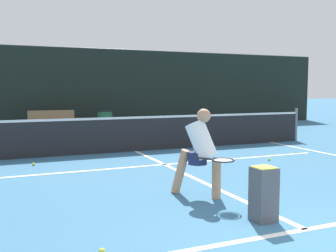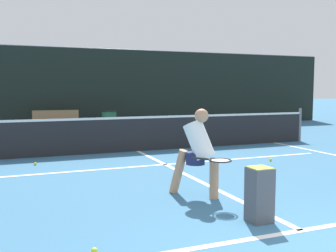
{
  "view_description": "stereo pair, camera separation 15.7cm",
  "coord_description": "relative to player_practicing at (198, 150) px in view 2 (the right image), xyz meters",
  "views": [
    {
      "loc": [
        -3.33,
        -2.44,
        1.7
      ],
      "look_at": [
        -0.25,
        4.79,
        0.95
      ],
      "focal_mm": 42.0,
      "sensor_mm": 36.0,
      "label": 1
    },
    {
      "loc": [
        -3.19,
        -2.5,
        1.7
      ],
      "look_at": [
        -0.25,
        4.79,
        0.95
      ],
      "focal_mm": 42.0,
      "sensor_mm": 36.0,
      "label": 2
    }
  ],
  "objects": [
    {
      "name": "court_baseline_near",
      "position": [
        0.48,
        -1.83,
        -0.75
      ],
      "size": [
        11.0,
        0.1,
        0.01
      ],
      "primitive_type": "cube",
      "color": "white",
      "rests_on": "ground"
    },
    {
      "name": "court_service_line",
      "position": [
        0.48,
        2.63,
        -0.75
      ],
      "size": [
        8.25,
        0.1,
        0.01
      ],
      "primitive_type": "cube",
      "color": "white",
      "rests_on": "ground"
    },
    {
      "name": "court_center_mark",
      "position": [
        0.48,
        1.43,
        -0.75
      ],
      "size": [
        0.1,
        6.51,
        0.01
      ],
      "primitive_type": "cube",
      "color": "white",
      "rests_on": "ground"
    },
    {
      "name": "net",
      "position": [
        0.48,
        4.68,
        -0.24
      ],
      "size": [
        11.09,
        0.09,
        1.07
      ],
      "color": "slate",
      "rests_on": "ground"
    },
    {
      "name": "fence_back",
      "position": [
        0.48,
        11.31,
        0.95
      ],
      "size": [
        24.0,
        0.06,
        3.42
      ],
      "color": "black",
      "rests_on": "ground"
    },
    {
      "name": "player_practicing",
      "position": [
        0.0,
        0.0,
        0.0
      ],
      "size": [
        0.73,
        1.19,
        1.4
      ],
      "rotation": [
        0.0,
        0.0,
        -0.89
      ],
      "color": "tan",
      "rests_on": "ground"
    },
    {
      "name": "tennis_ball_scattered_0",
      "position": [
        -1.95,
        -1.56,
        -0.72
      ],
      "size": [
        0.07,
        0.07,
        0.07
      ],
      "primitive_type": "sphere",
      "color": "#D1E033",
      "rests_on": "ground"
    },
    {
      "name": "tennis_ball_scattered_1",
      "position": [
        2.94,
        2.09,
        -0.72
      ],
      "size": [
        0.07,
        0.07,
        0.07
      ],
      "primitive_type": "sphere",
      "color": "#D1E033",
      "rests_on": "ground"
    },
    {
      "name": "tennis_ball_scattered_2",
      "position": [
        -2.24,
        3.66,
        -0.72
      ],
      "size": [
        0.07,
        0.07,
        0.07
      ],
      "primitive_type": "sphere",
      "color": "#D1E033",
      "rests_on": "ground"
    },
    {
      "name": "ball_hopper",
      "position": [
        0.2,
        -1.36,
        -0.38
      ],
      "size": [
        0.28,
        0.28,
        0.71
      ],
      "color": "#4C4C51",
      "rests_on": "ground"
    },
    {
      "name": "courtside_bench",
      "position": [
        -1.07,
        10.32,
        -0.27
      ],
      "size": [
        1.78,
        0.51,
        0.86
      ],
      "rotation": [
        0.0,
        0.0,
        -0.07
      ],
      "color": "olive",
      "rests_on": "ground"
    },
    {
      "name": "trash_bin",
      "position": [
        1.0,
        10.14,
        -0.33
      ],
      "size": [
        0.62,
        0.62,
        0.82
      ],
      "color": "#28603D",
      "rests_on": "ground"
    },
    {
      "name": "parked_car",
      "position": [
        0.41,
        14.53,
        -0.17
      ],
      "size": [
        1.8,
        4.09,
        1.38
      ],
      "color": "#B7B7BC",
      "rests_on": "ground"
    },
    {
      "name": "building_far",
      "position": [
        0.48,
        26.31,
        1.67
      ],
      "size": [
        36.0,
        2.4,
        4.84
      ],
      "primitive_type": "cube",
      "color": "beige",
      "rests_on": "ground"
    }
  ]
}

